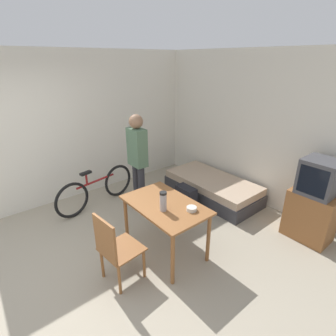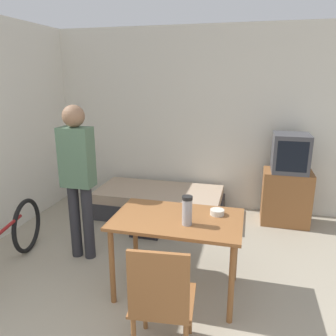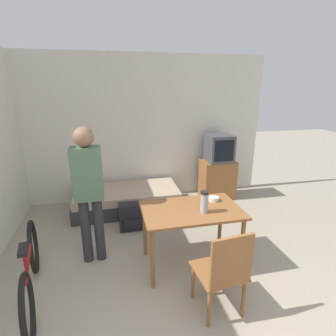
{
  "view_description": "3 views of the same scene",
  "coord_description": "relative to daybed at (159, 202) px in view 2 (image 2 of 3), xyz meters",
  "views": [
    {
      "loc": [
        2.74,
        -0.46,
        2.53
      ],
      "look_at": [
        -0.14,
        1.9,
        0.97
      ],
      "focal_mm": 28.0,
      "sensor_mm": 36.0,
      "label": 1
    },
    {
      "loc": [
        0.98,
        -1.26,
        1.99
      ],
      "look_at": [
        0.17,
        1.97,
        1.06
      ],
      "focal_mm": 35.0,
      "sensor_mm": 36.0,
      "label": 2
    },
    {
      "loc": [
        -0.48,
        -1.26,
        2.15
      ],
      "look_at": [
        0.28,
        2.16,
        1.04
      ],
      "focal_mm": 28.0,
      "sensor_mm": 36.0,
      "label": 3
    }
  ],
  "objects": [
    {
      "name": "wall_back",
      "position": [
        0.25,
        0.56,
        1.16
      ],
      "size": [
        5.0,
        0.06,
        2.7
      ],
      "color": "silver",
      "rests_on": "ground_plane"
    },
    {
      "name": "daybed",
      "position": [
        0.0,
        0.0,
        0.0
      ],
      "size": [
        1.86,
        0.9,
        0.38
      ],
      "color": "#333338",
      "rests_on": "ground_plane"
    },
    {
      "name": "tv",
      "position": [
        1.78,
        0.16,
        0.4
      ],
      "size": [
        0.64,
        0.46,
        1.26
      ],
      "color": "brown",
      "rests_on": "ground_plane"
    },
    {
      "name": "dining_table",
      "position": [
        0.65,
        -1.7,
        0.47
      ],
      "size": [
        1.16,
        0.73,
        0.76
      ],
      "color": "brown",
      "rests_on": "ground_plane"
    },
    {
      "name": "wooden_chair",
      "position": [
        0.72,
        -2.52,
        0.33
      ],
      "size": [
        0.48,
        0.48,
        0.93
      ],
      "color": "brown",
      "rests_on": "ground_plane"
    },
    {
      "name": "bicycle",
      "position": [
        -1.11,
        -1.89,
        0.14
      ],
      "size": [
        0.36,
        1.62,
        0.73
      ],
      "color": "black",
      "rests_on": "ground_plane"
    },
    {
      "name": "person_standing",
      "position": [
        -0.52,
        -1.35,
        0.82
      ],
      "size": [
        0.34,
        0.23,
        1.72
      ],
      "color": "#28282D",
      "rests_on": "ground_plane"
    },
    {
      "name": "thermos_flask",
      "position": [
        0.76,
        -1.82,
        0.71
      ],
      "size": [
        0.09,
        0.09,
        0.26
      ],
      "color": "#99999E",
      "rests_on": "dining_table"
    },
    {
      "name": "mate_bowl",
      "position": [
        0.99,
        -1.55,
        0.59
      ],
      "size": [
        0.13,
        0.13,
        0.05
      ],
      "color": "beige",
      "rests_on": "dining_table"
    },
    {
      "name": "backpack",
      "position": [
        0.01,
        -0.71,
        0.02
      ],
      "size": [
        0.38,
        0.23,
        0.43
      ],
      "color": "black",
      "rests_on": "ground_plane"
    }
  ]
}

